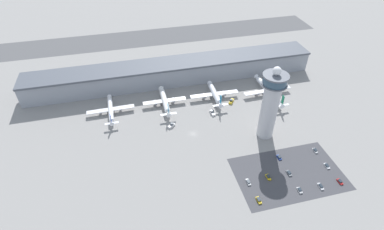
{
  "coord_description": "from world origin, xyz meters",
  "views": [
    {
      "loc": [
        -37.39,
        -148.45,
        139.3
      ],
      "look_at": [
        1.25,
        8.29,
        9.86
      ],
      "focal_mm": 28.0,
      "sensor_mm": 36.0,
      "label": 1
    }
  ],
  "objects_px": {
    "service_truck_catering": "(212,113)",
    "car_black_suv": "(268,177)",
    "car_silver_sedan": "(259,200)",
    "service_truck_fuel": "(171,126)",
    "car_maroon_suv": "(279,157)",
    "airplane_gate_bravo": "(165,101)",
    "airplane_gate_charlie": "(215,94)",
    "car_navy_sedan": "(300,190)",
    "car_red_hatchback": "(315,151)",
    "car_grey_coupe": "(340,182)",
    "service_truck_baggage": "(231,101)",
    "control_tower": "(271,103)",
    "airplane_gate_delta": "(268,90)",
    "car_white_wagon": "(289,173)",
    "car_green_van": "(248,182)",
    "car_yellow_taxi": "(321,186)",
    "car_blue_compact": "(327,166)",
    "airplane_gate_alpha": "(111,109)"
  },
  "relations": [
    {
      "from": "service_truck_baggage",
      "to": "airplane_gate_delta",
      "type": "bearing_deg",
      "value": 4.6
    },
    {
      "from": "service_truck_baggage",
      "to": "car_grey_coupe",
      "type": "distance_m",
      "value": 95.91
    },
    {
      "from": "car_red_hatchback",
      "to": "car_grey_coupe",
      "type": "bearing_deg",
      "value": -89.61
    },
    {
      "from": "service_truck_fuel",
      "to": "car_red_hatchback",
      "type": "distance_m",
      "value": 97.19
    },
    {
      "from": "airplane_gate_delta",
      "to": "car_black_suv",
      "type": "height_order",
      "value": "airplane_gate_delta"
    },
    {
      "from": "car_black_suv",
      "to": "car_white_wagon",
      "type": "xyz_separation_m",
      "value": [
        13.33,
        -0.13,
        -0.08
      ]
    },
    {
      "from": "airplane_gate_alpha",
      "to": "airplane_gate_delta",
      "type": "xyz_separation_m",
      "value": [
        123.99,
        -5.37,
        0.46
      ]
    },
    {
      "from": "airplane_gate_charlie",
      "to": "car_black_suv",
      "type": "relative_size",
      "value": 8.8
    },
    {
      "from": "service_truck_baggage",
      "to": "car_silver_sedan",
      "type": "xyz_separation_m",
      "value": [
        -16.42,
        -89.99,
        -0.44
      ]
    },
    {
      "from": "car_black_suv",
      "to": "service_truck_baggage",
      "type": "bearing_deg",
      "value": 86.71
    },
    {
      "from": "car_blue_compact",
      "to": "car_navy_sedan",
      "type": "xyz_separation_m",
      "value": [
        -25.49,
        -12.36,
        0.06
      ]
    },
    {
      "from": "airplane_gate_bravo",
      "to": "car_silver_sedan",
      "type": "xyz_separation_m",
      "value": [
        34.92,
        -98.46,
        -3.74
      ]
    },
    {
      "from": "service_truck_fuel",
      "to": "car_silver_sedan",
      "type": "bearing_deg",
      "value": -64.44
    },
    {
      "from": "service_truck_fuel",
      "to": "car_white_wagon",
      "type": "height_order",
      "value": "service_truck_fuel"
    },
    {
      "from": "airplane_gate_alpha",
      "to": "car_maroon_suv",
      "type": "relative_size",
      "value": 8.39
    },
    {
      "from": "car_grey_coupe",
      "to": "car_white_wagon",
      "type": "distance_m",
      "value": 28.73
    },
    {
      "from": "car_black_suv",
      "to": "car_red_hatchback",
      "type": "xyz_separation_m",
      "value": [
        38.83,
        12.9,
        -0.03
      ]
    },
    {
      "from": "service_truck_fuel",
      "to": "car_red_hatchback",
      "type": "height_order",
      "value": "service_truck_fuel"
    },
    {
      "from": "car_black_suv",
      "to": "car_white_wagon",
      "type": "height_order",
      "value": "car_black_suv"
    },
    {
      "from": "control_tower",
      "to": "car_green_van",
      "type": "height_order",
      "value": "control_tower"
    },
    {
      "from": "service_truck_catering",
      "to": "car_maroon_suv",
      "type": "relative_size",
      "value": 1.59
    },
    {
      "from": "car_silver_sedan",
      "to": "service_truck_fuel",
      "type": "bearing_deg",
      "value": 115.56
    },
    {
      "from": "car_green_van",
      "to": "service_truck_catering",
      "type": "bearing_deg",
      "value": 91.27
    },
    {
      "from": "service_truck_baggage",
      "to": "car_maroon_suv",
      "type": "bearing_deg",
      "value": -81.82
    },
    {
      "from": "service_truck_baggage",
      "to": "car_grey_coupe",
      "type": "bearing_deg",
      "value": -68.85
    },
    {
      "from": "car_grey_coupe",
      "to": "car_blue_compact",
      "type": "xyz_separation_m",
      "value": [
        -0.42,
        12.46,
        0.0
      ]
    },
    {
      "from": "car_navy_sedan",
      "to": "car_red_hatchback",
      "type": "height_order",
      "value": "car_navy_sedan"
    },
    {
      "from": "control_tower",
      "to": "car_navy_sedan",
      "type": "xyz_separation_m",
      "value": [
        -0.73,
        -48.69,
        -26.08
      ]
    },
    {
      "from": "airplane_gate_delta",
      "to": "service_truck_catering",
      "type": "distance_m",
      "value": 52.35
    },
    {
      "from": "service_truck_catering",
      "to": "car_blue_compact",
      "type": "bearing_deg",
      "value": -51.57
    },
    {
      "from": "airplane_gate_alpha",
      "to": "car_red_hatchback",
      "type": "distance_m",
      "value": 145.34
    },
    {
      "from": "airplane_gate_charlie",
      "to": "car_green_van",
      "type": "bearing_deg",
      "value": -93.93
    },
    {
      "from": "control_tower",
      "to": "service_truck_catering",
      "type": "relative_size",
      "value": 7.93
    },
    {
      "from": "service_truck_catering",
      "to": "car_black_suv",
      "type": "xyz_separation_m",
      "value": [
        14.31,
        -66.14,
        -0.34
      ]
    },
    {
      "from": "airplane_gate_delta",
      "to": "car_grey_coupe",
      "type": "bearing_deg",
      "value": -88.33
    },
    {
      "from": "service_truck_baggage",
      "to": "car_navy_sedan",
      "type": "bearing_deg",
      "value": -84.44
    },
    {
      "from": "service_truck_catering",
      "to": "airplane_gate_bravo",
      "type": "bearing_deg",
      "value": 150.09
    },
    {
      "from": "airplane_gate_alpha",
      "to": "airplane_gate_charlie",
      "type": "distance_m",
      "value": 80.68
    },
    {
      "from": "service_truck_baggage",
      "to": "car_white_wagon",
      "type": "height_order",
      "value": "service_truck_baggage"
    },
    {
      "from": "car_maroon_suv",
      "to": "airplane_gate_charlie",
      "type": "bearing_deg",
      "value": 106.04
    },
    {
      "from": "airplane_gate_bravo",
      "to": "car_yellow_taxi",
      "type": "xyz_separation_m",
      "value": [
        73.12,
        -98.31,
        -3.79
      ]
    },
    {
      "from": "car_maroon_suv",
      "to": "airplane_gate_delta",
      "type": "bearing_deg",
      "value": 70.95
    },
    {
      "from": "car_white_wagon",
      "to": "car_blue_compact",
      "type": "bearing_deg",
      "value": -0.93
    },
    {
      "from": "control_tower",
      "to": "service_truck_baggage",
      "type": "bearing_deg",
      "value": 103.07
    },
    {
      "from": "airplane_gate_charlie",
      "to": "car_grey_coupe",
      "type": "height_order",
      "value": "airplane_gate_charlie"
    },
    {
      "from": "airplane_gate_bravo",
      "to": "car_red_hatchback",
      "type": "relative_size",
      "value": 8.17
    },
    {
      "from": "car_yellow_taxi",
      "to": "car_red_hatchback",
      "type": "distance_m",
      "value": 29.18
    },
    {
      "from": "airplane_gate_bravo",
      "to": "car_red_hatchback",
      "type": "bearing_deg",
      "value": -40.02
    },
    {
      "from": "airplane_gate_alpha",
      "to": "car_black_suv",
      "type": "xyz_separation_m",
      "value": [
        87.67,
        -84.39,
        -3.28
      ]
    },
    {
      "from": "airplane_gate_charlie",
      "to": "car_navy_sedan",
      "type": "height_order",
      "value": "airplane_gate_charlie"
    }
  ]
}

